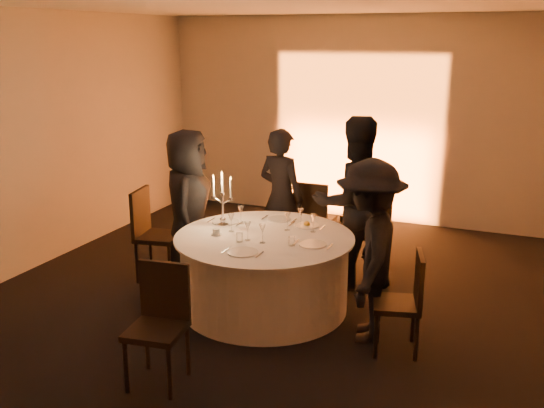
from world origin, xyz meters
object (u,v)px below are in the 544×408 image
at_px(chair_right, 406,297).
at_px(chair_front, 160,317).
at_px(chair_left, 151,229).
at_px(chair_back_left, 313,216).
at_px(guest_left, 188,206).
at_px(coffee_cup, 216,232).
at_px(guest_back_right, 354,203).
at_px(guest_right, 369,251).
at_px(chair_back_right, 368,227).
at_px(guest_back_left, 281,197).
at_px(banquet_table, 264,272).
at_px(candelabra, 223,207).

height_order(chair_right, chair_front, chair_front).
xyz_separation_m(chair_left, chair_front, (1.27, -1.79, -0.04)).
bearing_deg(chair_back_left, chair_front, 85.88).
height_order(guest_left, coffee_cup, guest_left).
xyz_separation_m(chair_left, guest_back_right, (2.16, 0.69, 0.36)).
relative_size(guest_left, guest_right, 1.03).
bearing_deg(chair_right, chair_front, -69.46).
bearing_deg(chair_front, chair_left, 117.57).
distance_m(chair_right, guest_back_right, 1.58).
xyz_separation_m(chair_back_right, guest_back_left, (-1.08, 0.04, 0.23)).
relative_size(chair_right, guest_left, 0.53).
bearing_deg(coffee_cup, chair_right, -5.86).
relative_size(chair_front, guest_left, 0.56).
bearing_deg(chair_left, banquet_table, -109.19).
bearing_deg(chair_right, chair_left, -115.65).
bearing_deg(chair_back_right, guest_back_right, 42.74).
xyz_separation_m(chair_right, coffee_cup, (-1.94, 0.20, 0.29)).
relative_size(chair_front, coffee_cup, 8.82).
distance_m(guest_back_left, guest_right, 2.06).
bearing_deg(guest_back_left, chair_left, 55.41).
distance_m(chair_back_right, guest_right, 1.50).
xyz_separation_m(banquet_table, guest_left, (-1.10, 0.41, 0.48)).
bearing_deg(chair_back_left, banquet_table, 90.27).
distance_m(chair_back_left, guest_left, 1.59).
relative_size(chair_left, candelabra, 1.76).
relative_size(chair_left, coffee_cup, 9.48).
xyz_separation_m(guest_back_left, candelabra, (-0.21, -1.12, 0.15)).
distance_m(guest_back_left, guest_back_right, 1.04).
xyz_separation_m(guest_back_right, candelabra, (-1.19, -0.79, 0.03)).
relative_size(chair_left, chair_back_right, 0.98).
bearing_deg(guest_back_left, guest_right, 148.77).
relative_size(guest_back_left, coffee_cup, 15.09).
bearing_deg(chair_back_right, chair_right, 86.09).
height_order(guest_back_right, coffee_cup, guest_back_right).
height_order(guest_left, guest_back_right, guest_back_right).
distance_m(chair_right, guest_back_left, 2.44).
distance_m(chair_back_right, guest_left, 2.05).
height_order(chair_left, chair_front, chair_left).
xyz_separation_m(chair_front, candelabra, (-0.30, 1.69, 0.43)).
distance_m(chair_front, guest_back_left, 2.83).
bearing_deg(candelabra, banquet_table, -14.51).
height_order(guest_back_left, guest_right, guest_right).
relative_size(chair_back_left, coffee_cup, 9.04).
bearing_deg(guest_back_right, chair_left, -17.73).
distance_m(chair_left, chair_back_left, 1.97).
bearing_deg(banquet_table, chair_right, -13.18).
distance_m(chair_back_right, guest_back_left, 1.11).
xyz_separation_m(chair_front, guest_back_left, (-0.09, 2.81, 0.28)).
xyz_separation_m(chair_left, guest_left, (0.40, 0.17, 0.27)).
bearing_deg(candelabra, chair_right, -13.53).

